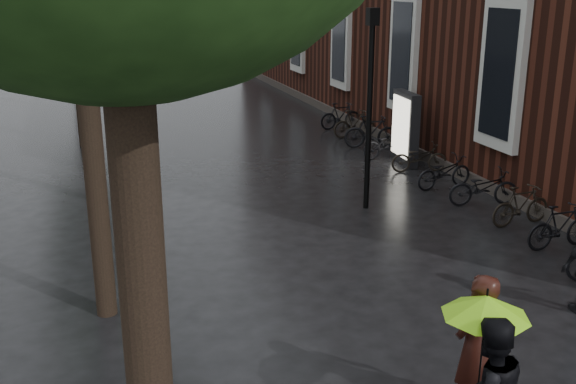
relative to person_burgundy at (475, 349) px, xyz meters
name	(u,v)px	position (x,y,z in m)	size (l,w,h in m)	color
person_burgundy	(475,349)	(0.00, 0.00, 0.00)	(0.70, 0.46, 1.91)	black
lime_umbrella	(486,306)	(-0.19, -0.39, 0.78)	(0.98, 0.98, 1.45)	black
parked_bicycles	(446,170)	(4.69, 8.54, -0.49)	(2.01, 15.74, 1.04)	black
ad_lightbox	(405,128)	(4.81, 11.07, 0.09)	(0.31, 1.38, 2.08)	black
lamp_post	(370,91)	(2.08, 7.68, 1.81)	(0.23, 0.23, 4.55)	black
cycle_sign	(110,98)	(-3.19, 14.18, 0.86)	(0.14, 0.50, 2.75)	#262628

